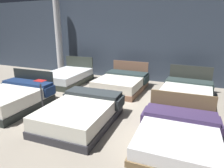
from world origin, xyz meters
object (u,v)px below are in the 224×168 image
bed_0 (12,98)px  bed_4 (122,83)px  price_sign (42,102)px  bed_3 (67,77)px  bed_5 (187,92)px  support_pillar (59,38)px  bed_1 (81,113)px  bed_2 (178,134)px

bed_0 → bed_4: bed_0 is taller
price_sign → bed_3: bearing=113.8°
bed_3 → bed_5: bed_3 is taller
price_sign → bed_0: bearing=179.5°
bed_5 → support_pillar: support_pillar is taller
bed_1 → bed_5: size_ratio=1.08×
bed_1 → support_pillar: support_pillar is taller
bed_5 → price_sign: size_ratio=2.16×
bed_2 → bed_3: bearing=147.7°
bed_2 → price_sign: bearing=178.2°
bed_0 → bed_3: bearing=89.8°
bed_0 → support_pillar: size_ratio=0.57×
bed_2 → bed_3: 5.40m
bed_3 → price_sign: size_ratio=2.34×
bed_1 → bed_2: bed_2 is taller
bed_5 → price_sign: bearing=-138.7°
bed_0 → bed_4: bearing=48.6°
bed_3 → bed_4: bed_3 is taller
bed_4 → bed_5: size_ratio=1.02×
bed_4 → support_pillar: bearing=162.5°
bed_4 → support_pillar: 4.17m
bed_1 → bed_4: (-0.00, 2.80, 0.00)m
bed_0 → bed_3: size_ratio=0.90×
bed_0 → bed_4: size_ratio=0.96×
bed_3 → bed_4: bearing=-0.4°
bed_5 → price_sign: (-3.45, -2.77, 0.13)m
bed_4 → bed_2: bearing=-50.0°
bed_2 → bed_1: bearing=178.2°
bed_2 → bed_4: bearing=127.0°
bed_4 → support_pillar: size_ratio=0.59×
bed_0 → bed_5: (4.59, 2.76, -0.06)m
bed_3 → support_pillar: 2.38m
bed_3 → bed_1: bearing=-50.7°
bed_1 → support_pillar: (-3.69, 4.05, 1.50)m
bed_0 → support_pillar: (-1.37, 4.04, 1.47)m
bed_0 → bed_1: bed_0 is taller
bed_1 → support_pillar: 5.68m
bed_1 → bed_2: (2.25, -0.00, -0.05)m
bed_5 → bed_1: bearing=-126.7°
bed_0 → bed_3: bed_3 is taller
support_pillar → bed_4: bearing=-18.7°
bed_0 → bed_2: bed_0 is taller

